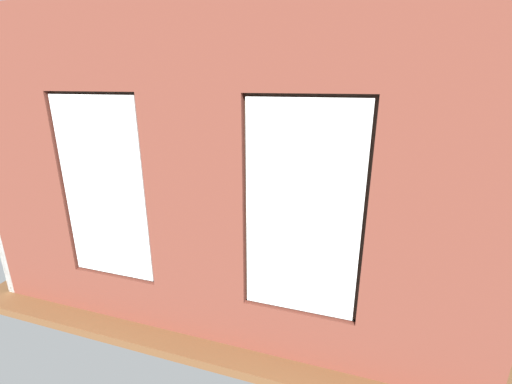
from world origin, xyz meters
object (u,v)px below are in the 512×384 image
couch_left (399,255)px  papasan_chair (236,187)px  coffee_table (255,221)px  cup_ceramic (249,212)px  candle_jar (233,215)px  table_plant_small (276,209)px  media_console (149,209)px  potted_plant_corner_far_left (427,306)px  couch_by_window (233,279)px  potted_plant_beside_window_right (116,237)px  remote_silver (258,220)px  potted_plant_between_couches (341,281)px  tv_flatscreen (146,182)px  potted_plant_by_left_couch (371,213)px  remote_black (255,217)px

couch_left → papasan_chair: size_ratio=1.70×
coffee_table → cup_ceramic: size_ratio=14.09×
candle_jar → table_plant_small: bearing=-158.3°
coffee_table → table_plant_small: 0.42m
media_console → potted_plant_corner_far_left: potted_plant_corner_far_left is taller
couch_by_window → media_console: 3.30m
couch_left → potted_plant_beside_window_right: 3.95m
table_plant_small → remote_silver: size_ratio=1.62×
potted_plant_corner_far_left → potted_plant_between_couches: potted_plant_between_couches is taller
coffee_table → table_plant_small: table_plant_small is taller
potted_plant_beside_window_right → remote_silver: bearing=-129.8°
tv_flatscreen → couch_by_window: bearing=142.7°
potted_plant_by_left_couch → media_console: bearing=9.1°
potted_plant_by_left_couch → papasan_chair: bearing=-12.9°
remote_silver → remote_black: bearing=123.4°
potted_plant_corner_far_left → papasan_chair: bearing=-45.0°
coffee_table → tv_flatscreen: tv_flatscreen is taller
tv_flatscreen → papasan_chair: 1.96m
potted_plant_corner_far_left → potted_plant_by_left_couch: (0.55, -2.78, -0.08)m
media_console → couch_left: bearing=171.6°
couch_by_window → potted_plant_beside_window_right: size_ratio=1.14×
couch_left → cup_ceramic: (2.47, -0.53, 0.17)m
coffee_table → media_console: media_console is taller
papasan_chair → potted_plant_beside_window_right: (0.37, 3.46, 0.28)m
remote_silver → potted_plant_between_couches: (-1.50, 1.56, 0.06)m
couch_left → table_plant_small: bearing=-110.9°
media_console → couch_by_window: bearing=142.7°
coffee_table → table_plant_small: size_ratio=4.35×
couch_by_window → coffee_table: (0.28, -1.74, 0.07)m
remote_silver → potted_plant_corner_far_left: (-2.38, 1.71, 0.03)m
candle_jar → remote_black: (-0.36, -0.13, -0.03)m
papasan_chair → coffee_table: bearing=121.3°
potted_plant_corner_far_left → remote_black: bearing=-36.7°
table_plant_small → potted_plant_beside_window_right: size_ratio=0.18×
remote_silver → papasan_chair: size_ratio=0.15×
cup_ceramic → remote_black: size_ratio=0.50×
couch_by_window → papasan_chair: couch_by_window is taller
remote_black → potted_plant_between_couches: (-1.59, 1.69, 0.06)m
potted_plant_by_left_couch → potted_plant_between_couches: potted_plant_between_couches is taller
couch_left → potted_plant_between_couches: 1.47m
papasan_chair → potted_plant_between_couches: (-2.57, 3.30, 0.08)m
remote_black → potted_plant_beside_window_right: size_ratio=0.11×
coffee_table → tv_flatscreen: (2.34, -0.26, 0.43)m
papasan_chair → potted_plant_between_couches: 4.18m
couch_left → tv_flatscreen: (4.66, -0.69, 0.50)m
remote_black → potted_plant_between_couches: 2.32m
remote_black → papasan_chair: papasan_chair is taller
media_console → potted_plant_beside_window_right: size_ratio=0.70×
media_console → tv_flatscreen: 0.57m
cup_ceramic → potted_plant_beside_window_right: bearing=58.5°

